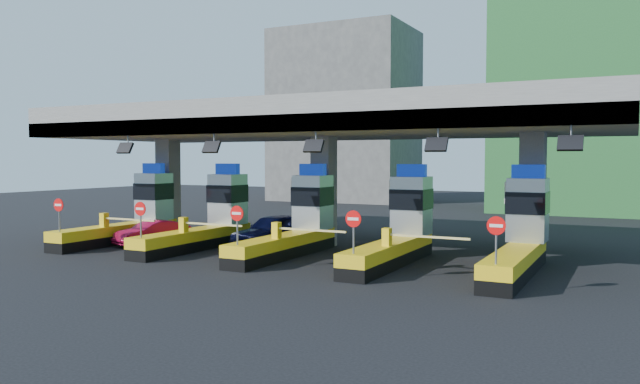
% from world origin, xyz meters
% --- Properties ---
extents(ground, '(120.00, 120.00, 0.00)m').
position_xyz_m(ground, '(0.00, 0.00, 0.00)').
color(ground, black).
rests_on(ground, ground).
extents(toll_canopy, '(28.00, 12.09, 7.00)m').
position_xyz_m(toll_canopy, '(0.00, 2.87, 6.13)').
color(toll_canopy, slate).
rests_on(toll_canopy, ground).
extents(toll_lane_far_left, '(4.43, 8.00, 4.16)m').
position_xyz_m(toll_lane_far_left, '(-10.00, 0.28, 1.40)').
color(toll_lane_far_left, black).
rests_on(toll_lane_far_left, ground).
extents(toll_lane_left, '(4.43, 8.00, 4.16)m').
position_xyz_m(toll_lane_left, '(-5.00, 0.28, 1.40)').
color(toll_lane_left, black).
rests_on(toll_lane_left, ground).
extents(toll_lane_center, '(4.43, 8.00, 4.16)m').
position_xyz_m(toll_lane_center, '(0.00, 0.28, 1.40)').
color(toll_lane_center, black).
rests_on(toll_lane_center, ground).
extents(toll_lane_right, '(4.43, 8.00, 4.16)m').
position_xyz_m(toll_lane_right, '(5.00, 0.28, 1.40)').
color(toll_lane_right, black).
rests_on(toll_lane_right, ground).
extents(toll_lane_far_right, '(4.43, 8.00, 4.16)m').
position_xyz_m(toll_lane_far_right, '(10.00, 0.28, 1.40)').
color(toll_lane_far_right, black).
rests_on(toll_lane_far_right, ground).
extents(bg_building_scaffold, '(18.00, 12.00, 28.00)m').
position_xyz_m(bg_building_scaffold, '(12.00, 32.00, 14.00)').
color(bg_building_scaffold, '#1E5926').
rests_on(bg_building_scaffold, ground).
extents(bg_building_concrete, '(14.00, 10.00, 18.00)m').
position_xyz_m(bg_building_concrete, '(-14.00, 36.00, 9.00)').
color(bg_building_concrete, '#4C4C49').
rests_on(bg_building_concrete, ground).
extents(van, '(2.87, 5.22, 1.68)m').
position_xyz_m(van, '(-1.95, 1.41, 0.84)').
color(van, black).
rests_on(van, ground).
extents(red_car, '(2.44, 4.05, 1.26)m').
position_xyz_m(red_car, '(-7.96, -0.63, 0.63)').
color(red_car, maroon).
rests_on(red_car, ground).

